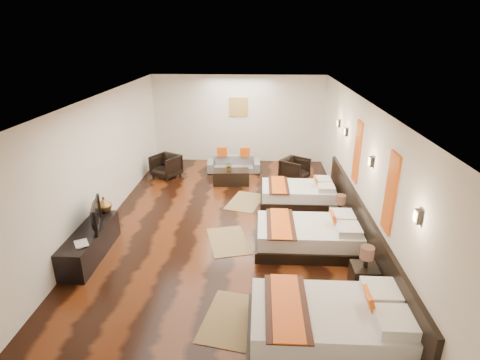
# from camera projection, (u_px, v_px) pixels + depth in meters

# --- Properties ---
(floor) EXTENTS (5.50, 9.50, 0.01)m
(floor) POSITION_uv_depth(u_px,v_px,m) (227.00, 228.00, 8.44)
(floor) COLOR black
(floor) RESTS_ON ground
(ceiling) EXTENTS (5.50, 9.50, 0.01)m
(ceiling) POSITION_uv_depth(u_px,v_px,m) (225.00, 100.00, 7.43)
(ceiling) COLOR white
(ceiling) RESTS_ON floor
(back_wall) EXTENTS (5.50, 0.01, 2.80)m
(back_wall) POSITION_uv_depth(u_px,v_px,m) (239.00, 119.00, 12.36)
(back_wall) COLOR silver
(back_wall) RESTS_ON floor
(left_wall) EXTENTS (0.01, 9.50, 2.80)m
(left_wall) POSITION_uv_depth(u_px,v_px,m) (96.00, 166.00, 8.07)
(left_wall) COLOR silver
(left_wall) RESTS_ON floor
(right_wall) EXTENTS (0.01, 9.50, 2.80)m
(right_wall) POSITION_uv_depth(u_px,v_px,m) (360.00, 170.00, 7.80)
(right_wall) COLOR silver
(right_wall) RESTS_ON floor
(headboard_panel) EXTENTS (0.08, 6.60, 0.90)m
(headboard_panel) POSITION_uv_depth(u_px,v_px,m) (362.00, 230.00, 7.40)
(headboard_panel) COLOR black
(headboard_panel) RESTS_ON floor
(bed_near) EXTENTS (2.21, 1.39, 0.84)m
(bed_near) POSITION_uv_depth(u_px,v_px,m) (330.00, 324.00, 5.26)
(bed_near) COLOR black
(bed_near) RESTS_ON floor
(bed_mid) EXTENTS (2.07, 1.30, 0.79)m
(bed_mid) POSITION_uv_depth(u_px,v_px,m) (309.00, 236.00, 7.56)
(bed_mid) COLOR black
(bed_mid) RESTS_ON floor
(bed_far) EXTENTS (1.86, 1.17, 0.71)m
(bed_far) POSITION_uv_depth(u_px,v_px,m) (299.00, 194.00, 9.58)
(bed_far) COLOR black
(bed_far) RESTS_ON floor
(nightstand_a) EXTENTS (0.42, 0.42, 0.83)m
(nightstand_a) POSITION_uv_depth(u_px,v_px,m) (364.00, 275.00, 6.29)
(nightstand_a) COLOR black
(nightstand_a) RESTS_ON floor
(nightstand_b) EXTENTS (0.40, 0.40, 0.79)m
(nightstand_b) POSITION_uv_depth(u_px,v_px,m) (339.00, 217.00, 8.32)
(nightstand_b) COLOR black
(nightstand_b) RESTS_ON floor
(jute_mat_near) EXTENTS (0.97, 1.32, 0.01)m
(jute_mat_near) POSITION_uv_depth(u_px,v_px,m) (230.00, 318.00, 5.76)
(jute_mat_near) COLOR olive
(jute_mat_near) RESTS_ON floor
(jute_mat_mid) EXTENTS (1.03, 1.35, 0.01)m
(jute_mat_mid) POSITION_uv_depth(u_px,v_px,m) (228.00, 241.00, 7.89)
(jute_mat_mid) COLOR olive
(jute_mat_mid) RESTS_ON floor
(jute_mat_far) EXTENTS (1.05, 1.36, 0.01)m
(jute_mat_far) POSITION_uv_depth(u_px,v_px,m) (245.00, 202.00, 9.72)
(jute_mat_far) COLOR olive
(jute_mat_far) RESTS_ON floor
(tv_console) EXTENTS (0.50, 1.80, 0.55)m
(tv_console) POSITION_uv_depth(u_px,v_px,m) (90.00, 243.00, 7.28)
(tv_console) COLOR black
(tv_console) RESTS_ON floor
(tv) EXTENTS (0.37, 0.88, 0.51)m
(tv) POSITION_uv_depth(u_px,v_px,m) (92.00, 215.00, 7.22)
(tv) COLOR black
(tv) RESTS_ON tv_console
(book) EXTENTS (0.34, 0.36, 0.03)m
(book) POSITION_uv_depth(u_px,v_px,m) (75.00, 245.00, 6.66)
(book) COLOR black
(book) RESTS_ON tv_console
(figurine) EXTENTS (0.39, 0.39, 0.32)m
(figurine) POSITION_uv_depth(u_px,v_px,m) (104.00, 204.00, 7.89)
(figurine) COLOR brown
(figurine) RESTS_ON tv_console
(sofa) EXTENTS (1.64, 0.72, 0.47)m
(sofa) POSITION_uv_depth(u_px,v_px,m) (234.00, 164.00, 11.79)
(sofa) COLOR slate
(sofa) RESTS_ON floor
(armchair_left) EXTENTS (0.98, 0.99, 0.66)m
(armchair_left) POSITION_uv_depth(u_px,v_px,m) (166.00, 166.00, 11.31)
(armchair_left) COLOR black
(armchair_left) RESTS_ON floor
(armchair_right) EXTENTS (0.97, 0.97, 0.64)m
(armchair_right) POSITION_uv_depth(u_px,v_px,m) (295.00, 169.00, 11.06)
(armchair_right) COLOR black
(armchair_right) RESTS_ON floor
(coffee_table) EXTENTS (1.03, 0.57, 0.40)m
(coffee_table) POSITION_uv_depth(u_px,v_px,m) (231.00, 177.00, 10.82)
(coffee_table) COLOR black
(coffee_table) RESTS_ON floor
(table_plant) EXTENTS (0.27, 0.24, 0.27)m
(table_plant) POSITION_uv_depth(u_px,v_px,m) (229.00, 166.00, 10.67)
(table_plant) COLOR #315F1F
(table_plant) RESTS_ON coffee_table
(orange_panel_a) EXTENTS (0.04, 0.40, 1.30)m
(orange_panel_a) POSITION_uv_depth(u_px,v_px,m) (391.00, 193.00, 5.93)
(orange_panel_a) COLOR #D86014
(orange_panel_a) RESTS_ON right_wall
(orange_panel_b) EXTENTS (0.04, 0.40, 1.30)m
(orange_panel_b) POSITION_uv_depth(u_px,v_px,m) (357.00, 152.00, 7.97)
(orange_panel_b) COLOR #D86014
(orange_panel_b) RESTS_ON right_wall
(sconce_near) EXTENTS (0.07, 0.12, 0.18)m
(sconce_near) POSITION_uv_depth(u_px,v_px,m) (418.00, 216.00, 4.85)
(sconce_near) COLOR black
(sconce_near) RESTS_ON right_wall
(sconce_mid) EXTENTS (0.07, 0.12, 0.18)m
(sconce_mid) POSITION_uv_depth(u_px,v_px,m) (371.00, 162.00, 6.90)
(sconce_mid) COLOR black
(sconce_mid) RESTS_ON right_wall
(sconce_far) EXTENTS (0.07, 0.12, 0.18)m
(sconce_far) POSITION_uv_depth(u_px,v_px,m) (346.00, 132.00, 8.94)
(sconce_far) COLOR black
(sconce_far) RESTS_ON right_wall
(sconce_lounge) EXTENTS (0.07, 0.12, 0.18)m
(sconce_lounge) POSITION_uv_depth(u_px,v_px,m) (339.00, 123.00, 9.78)
(sconce_lounge) COLOR black
(sconce_lounge) RESTS_ON right_wall
(gold_artwork) EXTENTS (0.60, 0.04, 0.60)m
(gold_artwork) POSITION_uv_depth(u_px,v_px,m) (238.00, 107.00, 12.19)
(gold_artwork) COLOR #AD873F
(gold_artwork) RESTS_ON back_wall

